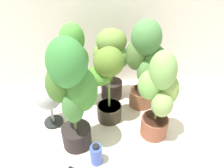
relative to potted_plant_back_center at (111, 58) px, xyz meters
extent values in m
plane|color=silver|center=(-0.01, -0.52, -0.48)|extent=(8.00, 8.00, 0.00)
cylinder|color=black|center=(0.00, 0.00, -0.39)|extent=(0.23, 0.23, 0.19)
cylinder|color=#412D1C|center=(0.00, 0.00, -0.30)|extent=(0.21, 0.21, 0.02)
cylinder|color=olive|center=(0.00, 0.00, -0.02)|extent=(0.03, 0.03, 0.54)
ellipsoid|color=olive|center=(0.00, 0.00, 0.18)|extent=(0.35, 0.32, 0.25)
ellipsoid|color=olive|center=(-0.07, 0.02, 0.04)|extent=(0.28, 0.29, 0.21)
ellipsoid|color=#5E9841|center=(0.07, -0.03, 0.02)|extent=(0.31, 0.30, 0.22)
cylinder|color=#31211D|center=(-0.36, -0.14, -0.37)|extent=(0.19, 0.19, 0.22)
cylinder|color=#412E23|center=(-0.36, -0.14, -0.27)|extent=(0.17, 0.17, 0.02)
cylinder|color=olive|center=(-0.36, -0.14, 0.04)|extent=(0.02, 0.02, 0.60)
ellipsoid|color=#499038|center=(-0.36, -0.14, 0.26)|extent=(0.31, 0.31, 0.29)
ellipsoid|color=#398D2E|center=(-0.43, -0.12, 0.11)|extent=(0.21, 0.21, 0.21)
ellipsoid|color=#4C8322|center=(-0.29, -0.16, 0.08)|extent=(0.20, 0.20, 0.21)
cylinder|color=brown|center=(0.34, -0.59, -0.39)|extent=(0.24, 0.24, 0.18)
cylinder|color=#3F2D1A|center=(0.34, -0.59, -0.31)|extent=(0.22, 0.22, 0.02)
cylinder|color=olive|center=(0.34, -0.59, -0.03)|extent=(0.02, 0.02, 0.55)
ellipsoid|color=#79A757|center=(0.34, -0.59, 0.18)|extent=(0.22, 0.25, 0.32)
ellipsoid|color=#77B054|center=(0.27, -0.57, 0.04)|extent=(0.27, 0.27, 0.26)
ellipsoid|color=#85A551|center=(0.41, -0.61, 0.01)|extent=(0.20, 0.21, 0.26)
ellipsoid|color=#8DAB61|center=(0.35, -0.66, -0.09)|extent=(0.24, 0.24, 0.23)
cylinder|color=black|center=(-0.34, -0.66, -0.39)|extent=(0.24, 0.24, 0.18)
cylinder|color=#3B291D|center=(-0.34, -0.66, -0.31)|extent=(0.22, 0.22, 0.02)
cylinder|color=#667345|center=(-0.34, -0.66, 0.04)|extent=(0.02, 0.02, 0.69)
ellipsoid|color=#377C38|center=(-0.34, -0.66, 0.30)|extent=(0.39, 0.40, 0.36)
ellipsoid|color=#416C2A|center=(-0.41, -0.64, 0.12)|extent=(0.28, 0.29, 0.30)
ellipsoid|color=#39732D|center=(-0.25, -0.69, 0.10)|extent=(0.28, 0.27, 0.35)
ellipsoid|color=#427738|center=(-0.33, -0.71, -0.03)|extent=(0.22, 0.22, 0.29)
cylinder|color=#90583B|center=(0.30, -0.17, -0.39)|extent=(0.24, 0.24, 0.18)
cylinder|color=#492C1F|center=(0.30, -0.17, -0.31)|extent=(0.22, 0.22, 0.02)
cylinder|color=olive|center=(0.30, -0.17, 0.02)|extent=(0.02, 0.02, 0.65)
ellipsoid|color=#4C8044|center=(0.30, -0.17, 0.27)|extent=(0.35, 0.34, 0.33)
ellipsoid|color=#54743B|center=(0.23, -0.15, 0.10)|extent=(0.21, 0.21, 0.31)
ellipsoid|color=#427135|center=(0.39, -0.19, 0.07)|extent=(0.27, 0.28, 0.25)
ellipsoid|color=#578444|center=(0.31, -0.22, -0.04)|extent=(0.24, 0.25, 0.27)
cylinder|color=#332A1F|center=(-0.05, -0.36, -0.40)|extent=(0.24, 0.24, 0.16)
cylinder|color=#47351A|center=(-0.05, -0.36, -0.33)|extent=(0.22, 0.22, 0.02)
cylinder|color=olive|center=(-0.05, -0.36, -0.06)|extent=(0.02, 0.02, 0.53)
ellipsoid|color=#59762A|center=(-0.05, -0.36, 0.14)|extent=(0.37, 0.37, 0.25)
ellipsoid|color=#4C842C|center=(-0.13, -0.34, 0.01)|extent=(0.24, 0.25, 0.17)
cylinder|color=black|center=(-0.59, -0.39, -0.47)|extent=(0.18, 0.18, 0.03)
cylinder|color=#A6A4AE|center=(-0.59, -0.39, -0.37)|extent=(0.02, 0.02, 0.17)
sphere|color=#A6A4AE|center=(-0.59, -0.39, -0.17)|extent=(0.24, 0.24, 0.24)
cylinder|color=#3F55BC|center=(-0.18, -0.86, -0.40)|extent=(0.10, 0.10, 0.17)
cylinder|color=black|center=(-0.18, -0.86, -0.30)|extent=(0.05, 0.05, 0.02)
camera|label=1|loc=(-0.12, -1.88, 0.93)|focal=32.83mm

